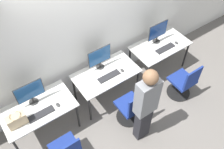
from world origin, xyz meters
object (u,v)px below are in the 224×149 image
object	(u,v)px
mouse_left	(58,105)
keyboard_right	(165,48)
monitor_right	(158,32)
mouse_right	(176,43)
office_chair_center	(131,108)
keyboard_center	(109,76)
office_chair_right	(183,84)
person_center	(146,105)
monitor_left	(30,93)
keyboard_left	(41,114)
monitor_center	(100,57)
handbag	(17,120)
mouse_center	(122,70)

from	to	relation	value
mouse_left	keyboard_right	world-z (taller)	mouse_left
monitor_right	mouse_right	world-z (taller)	monitor_right
monitor_right	office_chair_center	bearing A→B (deg)	-146.71
keyboard_center	office_chair_right	size ratio (longest dim) A/B	0.50
person_center	keyboard_right	bearing A→B (deg)	35.15
monitor_left	keyboard_left	size ratio (longest dim) A/B	1.08
monitor_center	person_center	distance (m)	1.28
monitor_center	person_center	xyz separation A→B (m)	(0.03, -1.27, -0.03)
keyboard_right	mouse_right	bearing A→B (deg)	-2.35
keyboard_left	keyboard_right	xyz separation A→B (m)	(2.73, 0.00, 0.00)
handbag	monitor_center	bearing A→B (deg)	9.66
monitor_left	mouse_right	xyz separation A→B (m)	(3.03, -0.31, -0.24)
monitor_center	handbag	world-z (taller)	monitor_center
monitor_left	keyboard_right	distance (m)	2.76
mouse_right	keyboard_right	bearing A→B (deg)	177.65
person_center	keyboard_center	bearing A→B (deg)	91.91
monitor_right	mouse_left	bearing A→B (deg)	-173.54
mouse_left	monitor_left	bearing A→B (deg)	135.36
keyboard_center	person_center	size ratio (longest dim) A/B	0.25
handbag	keyboard_center	bearing A→B (deg)	-0.20
office_chair_center	person_center	bearing A→B (deg)	-96.71
keyboard_left	keyboard_center	xyz separation A→B (m)	(1.37, 0.04, 0.00)
keyboard_center	mouse_center	xyz separation A→B (m)	(0.28, -0.02, 0.01)
mouse_left	office_chair_center	size ratio (longest dim) A/B	0.10
monitor_left	mouse_left	xyz separation A→B (m)	(0.31, -0.30, -0.24)
person_center	mouse_right	size ratio (longest dim) A/B	19.25
monitor_left	handbag	world-z (taller)	monitor_left
monitor_left	mouse_left	size ratio (longest dim) A/B	5.27
monitor_left	office_chair_right	world-z (taller)	monitor_left
mouse_left	office_chair_right	bearing A→B (deg)	-16.63
office_chair_center	handbag	world-z (taller)	handbag
mouse_center	mouse_left	bearing A→B (deg)	-179.53
mouse_left	keyboard_left	bearing A→B (deg)	-179.52
office_chair_center	handbag	size ratio (longest dim) A/B	2.93
mouse_left	mouse_center	world-z (taller)	same
monitor_center	keyboard_right	distance (m)	1.43
mouse_left	office_chair_center	world-z (taller)	office_chair_center
monitor_left	person_center	bearing A→B (deg)	-41.58
keyboard_center	handbag	size ratio (longest dim) A/B	1.47
keyboard_right	office_chair_right	xyz separation A→B (m)	(-0.08, -0.70, -0.38)
office_chair_center	mouse_right	xyz separation A→B (m)	(1.59, 0.56, 0.38)
mouse_right	office_chair_center	bearing A→B (deg)	-160.63
keyboard_center	mouse_left	bearing A→B (deg)	-178.07
office_chair_center	person_center	world-z (taller)	person_center
person_center	office_chair_right	bearing A→B (deg)	10.71
mouse_left	monitor_center	size ratio (longest dim) A/B	0.19
keyboard_center	keyboard_right	world-z (taller)	same
mouse_center	office_chair_center	xyz separation A→B (m)	(-0.21, -0.58, -0.38)
person_center	keyboard_right	world-z (taller)	person_center
mouse_center	handbag	world-z (taller)	handbag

